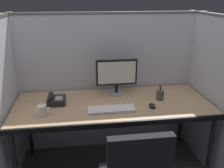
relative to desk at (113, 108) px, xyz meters
name	(u,v)px	position (x,y,z in m)	size (l,w,h in m)	color
cubicle_partition_rear	(107,83)	(0.00, 0.46, 0.10)	(2.21, 0.06, 1.57)	silver
cubicle_partition_left	(3,109)	(-0.99, -0.09, 0.10)	(0.06, 1.41, 1.57)	silver
cubicle_partition_right	(214,97)	(0.99, -0.09, 0.10)	(0.06, 1.41, 1.57)	silver
desk	(113,108)	(0.00, 0.00, 0.00)	(1.90, 0.80, 0.74)	tan
monitor_center	(117,74)	(0.07, 0.25, 0.27)	(0.43, 0.17, 0.37)	gray
keyboard_main	(111,109)	(-0.04, -0.15, 0.06)	(0.43, 0.15, 0.02)	silver
computer_mouse	(152,106)	(0.35, -0.14, 0.07)	(0.06, 0.10, 0.04)	black
desk_phone	(56,100)	(-0.55, 0.08, 0.08)	(0.17, 0.19, 0.09)	black
coffee_mug	(42,110)	(-0.65, -0.16, 0.10)	(0.13, 0.08, 0.09)	silver
pen_cup	(160,95)	(0.48, 0.03, 0.10)	(0.08, 0.08, 0.16)	#4C4742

